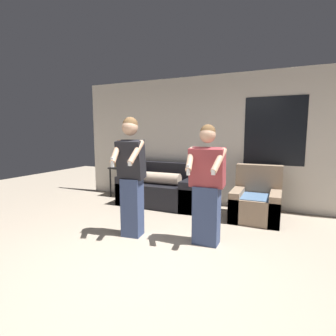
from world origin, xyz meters
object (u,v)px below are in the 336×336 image
object	(u,v)px
armchair	(256,202)
person_left	(131,175)
side_table	(121,172)
person_right	(207,186)
couch	(162,189)

from	to	relation	value
armchair	person_left	bearing A→B (deg)	-135.33
side_table	person_right	size ratio (longest dim) A/B	0.53
couch	person_left	world-z (taller)	person_left
person_right	side_table	bearing A→B (deg)	145.08
side_table	person_left	world-z (taller)	person_left
side_table	armchair	bearing A→B (deg)	-7.98
person_left	couch	bearing A→B (deg)	101.33
couch	person_left	distance (m)	1.89
armchair	person_left	size ratio (longest dim) A/B	0.54
couch	person_left	xyz separation A→B (m)	(0.35, -1.76, 0.59)
side_table	person_right	xyz separation A→B (m)	(2.64, -1.84, 0.23)
armchair	side_table	distance (m)	3.20
couch	side_table	xyz separation A→B (m)	(-1.21, 0.26, 0.26)
couch	armchair	distance (m)	1.95
person_left	person_right	world-z (taller)	person_left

